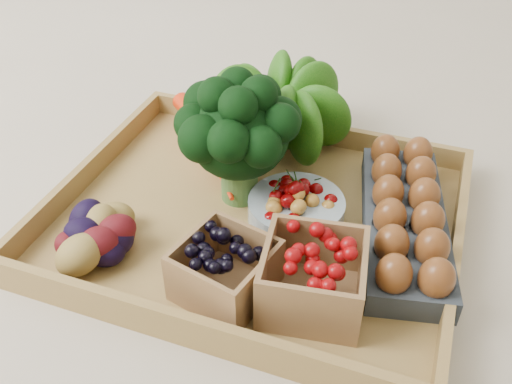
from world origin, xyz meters
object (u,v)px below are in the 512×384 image
(cherry_bowl, at_px, (296,210))
(egg_carton, at_px, (404,224))
(tray, at_px, (256,221))
(broccoli, at_px, (239,157))

(cherry_bowl, bearing_deg, egg_carton, 8.92)
(tray, height_order, egg_carton, egg_carton)
(tray, relative_size, cherry_bowl, 4.11)
(tray, distance_m, broccoli, 0.09)
(tray, distance_m, egg_carton, 0.20)
(tray, bearing_deg, egg_carton, 10.12)
(tray, height_order, cherry_bowl, cherry_bowl)
(broccoli, distance_m, cherry_bowl, 0.11)
(broccoli, distance_m, egg_carton, 0.24)
(cherry_bowl, bearing_deg, broccoli, 166.04)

